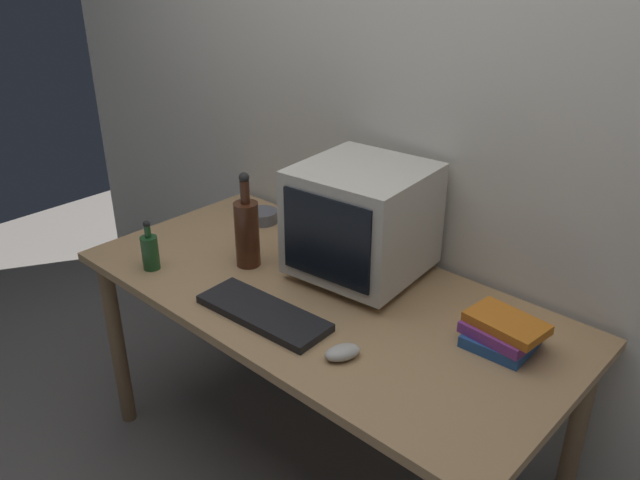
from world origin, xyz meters
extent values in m
plane|color=slate|center=(0.00, 0.00, 0.00)|extent=(6.00, 6.00, 0.00)
cube|color=silver|center=(0.00, 0.45, 1.25)|extent=(4.00, 0.08, 2.50)
cube|color=tan|center=(0.00, 0.00, 0.73)|extent=(1.61, 0.77, 0.03)
cylinder|color=olive|center=(-0.74, -0.33, 0.36)|extent=(0.06, 0.06, 0.72)
cylinder|color=olive|center=(-0.74, 0.33, 0.36)|extent=(0.06, 0.06, 0.72)
cylinder|color=olive|center=(0.74, 0.33, 0.36)|extent=(0.06, 0.06, 0.72)
cube|color=beige|center=(0.02, 0.17, 0.76)|extent=(0.30, 0.27, 0.03)
cube|color=beige|center=(0.02, 0.17, 0.95)|extent=(0.42, 0.42, 0.34)
cube|color=black|center=(0.04, -0.02, 0.95)|extent=(0.31, 0.04, 0.27)
cube|color=black|center=(-0.03, -0.22, 0.76)|extent=(0.43, 0.17, 0.02)
ellipsoid|color=beige|center=(0.28, -0.21, 0.76)|extent=(0.09, 0.12, 0.04)
cylinder|color=#472314|center=(-0.30, -0.03, 0.86)|extent=(0.08, 0.08, 0.22)
cylinder|color=#472314|center=(-0.30, -0.03, 1.01)|extent=(0.03, 0.03, 0.08)
sphere|color=#262626|center=(-0.30, -0.03, 1.06)|extent=(0.03, 0.03, 0.03)
cylinder|color=#1E4C23|center=(-0.52, -0.27, 0.80)|extent=(0.06, 0.06, 0.12)
cylinder|color=#1E4C23|center=(-0.52, -0.27, 0.88)|extent=(0.02, 0.02, 0.04)
sphere|color=#262626|center=(-0.52, -0.27, 0.91)|extent=(0.02, 0.02, 0.02)
cube|color=#28569E|center=(0.55, 0.13, 0.76)|extent=(0.18, 0.17, 0.03)
cube|color=#843893|center=(0.55, 0.13, 0.79)|extent=(0.20, 0.17, 0.03)
cube|color=orange|center=(0.57, 0.12, 0.82)|extent=(0.22, 0.15, 0.03)
cylinder|color=#595B66|center=(-0.52, 0.23, 0.77)|extent=(0.12, 0.12, 0.04)
camera|label=1|loc=(1.18, -1.27, 1.78)|focal=36.06mm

